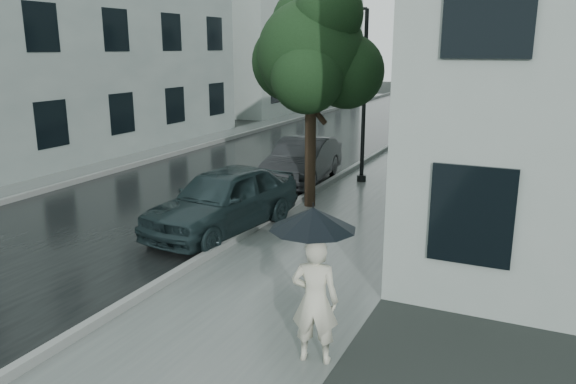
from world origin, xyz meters
The scene contains 14 objects.
ground centered at (0.00, 0.00, 0.00)m, with size 120.00×120.00×0.00m, color black.
sidewalk centered at (0.25, 12.00, 0.00)m, with size 3.50×60.00×0.01m, color slate.
kerb_near centered at (-1.57, 12.00, 0.07)m, with size 0.15×60.00×0.15m, color slate.
asphalt_road centered at (-5.08, 12.00, 0.00)m, with size 6.85×60.00×0.00m, color black.
kerb_far centered at (-8.57, 12.00, 0.07)m, with size 0.15×60.00×0.15m, color slate.
sidewalk_far centered at (-9.50, 12.00, 0.00)m, with size 1.70×60.00×0.01m, color #4C5451.
building_far_a centered at (-13.77, 8.00, 4.75)m, with size 7.02×20.00×9.50m.
building_far_b centered at (-13.77, 30.00, 4.00)m, with size 7.02×18.00×8.00m.
pedestrian centered at (1.70, -0.68, 0.85)m, with size 0.62×0.40×1.69m, color beige.
umbrella centered at (1.67, -0.70, 1.96)m, with size 1.35×1.35×1.21m.
street_tree centered at (-1.21, 6.27, 3.87)m, with size 3.46×3.14×5.57m.
lamp_post centered at (-0.97, 9.34, 2.96)m, with size 0.85×0.32×5.18m.
car_near centered at (-2.20, 3.50, 0.72)m, with size 1.69×4.20×1.43m, color #182729.
car_far centered at (-2.45, 8.55, 0.67)m, with size 1.41×4.05×1.33m, color black.
Camera 1 is at (4.16, -6.82, 4.00)m, focal length 35.00 mm.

